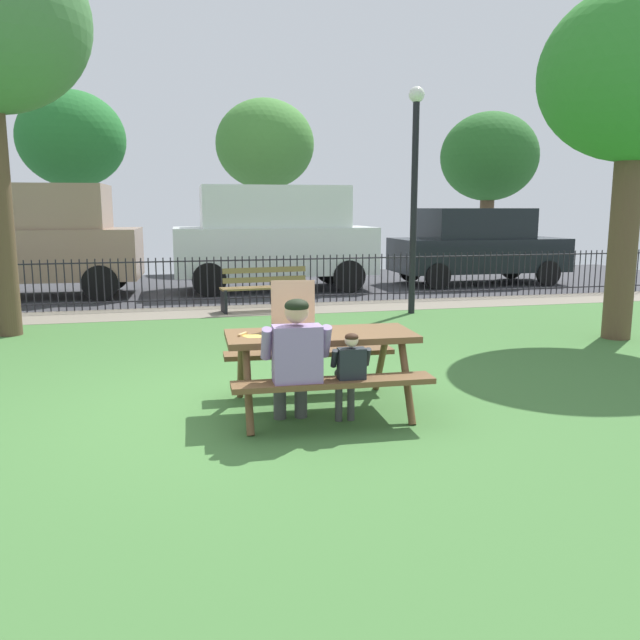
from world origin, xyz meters
TOP-DOWN VIEW (x-y plane):
  - ground at (0.00, 1.41)m, footprint 28.00×10.82m
  - cobblestone_walkway at (0.00, 6.12)m, footprint 28.00×1.40m
  - street_asphalt at (0.00, 10.14)m, footprint 28.00×6.65m
  - picnic_table_foreground at (0.77, -0.24)m, footprint 1.85×1.55m
  - pizza_box_open at (0.53, -0.15)m, footprint 0.48×0.50m
  - pizza_slice_on_table at (0.11, -0.24)m, footprint 0.28×0.25m
  - adult_at_table at (0.43, -0.73)m, footprint 0.62×0.60m
  - child_at_table at (0.91, -0.77)m, footprint 0.36×0.35m
  - iron_fence_streetside at (-0.00, 6.82)m, footprint 23.51×0.03m
  - park_bench_center at (1.14, 5.98)m, footprint 1.63×0.62m
  - lamp_post_walkway at (3.80, 5.07)m, footprint 0.28×0.28m
  - tree_midground_left at (5.97, 2.15)m, footprint 2.73×2.73m
  - parked_car_left at (-3.56, 9.13)m, footprint 4.80×2.29m
  - parked_car_center at (1.89, 9.13)m, footprint 4.74×2.15m
  - parked_car_right at (7.19, 9.13)m, footprint 4.40×1.91m
  - far_tree_midleft at (-3.30, 15.30)m, footprint 3.21×3.21m
  - far_tree_center at (2.64, 15.30)m, footprint 3.20×3.20m
  - far_tree_midright at (10.66, 15.30)m, footprint 3.44×3.44m

SIDE VIEW (x-z plane):
  - ground at x=0.00m, z-range -0.02..0.00m
  - street_asphalt at x=0.00m, z-range -0.01..0.00m
  - cobblestone_walkway at x=0.00m, z-range -0.01..0.00m
  - park_bench_center at x=1.14m, z-range -0.01..0.84m
  - iron_fence_streetside at x=0.00m, z-range 0.01..1.00m
  - child_at_table at x=0.91m, z-range 0.09..0.96m
  - picnic_table_foreground at x=0.77m, z-range 0.20..0.99m
  - adult_at_table at x=0.43m, z-range 0.06..1.25m
  - pizza_slice_on_table at x=0.11m, z-range 0.77..0.79m
  - pizza_box_open at x=0.53m, z-range 0.62..1.10m
  - parked_car_right at x=7.19m, z-range 0.04..1.98m
  - parked_car_left at x=-3.56m, z-range 0.08..2.54m
  - parked_car_center at x=1.89m, z-range 0.08..2.54m
  - lamp_post_walkway at x=3.80m, z-range 0.45..4.52m
  - far_tree_midright at x=10.66m, z-range 1.06..6.34m
  - tree_midground_left at x=5.97m, z-range 1.24..6.30m
  - far_tree_center at x=2.64m, z-range 1.26..6.69m
  - far_tree_midleft at x=-3.30m, z-range 1.26..6.72m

